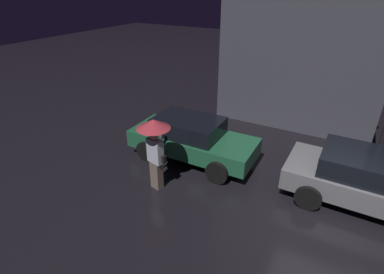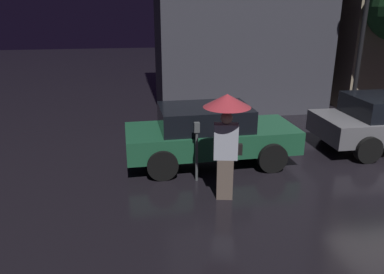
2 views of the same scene
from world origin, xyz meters
TOP-DOWN VIEW (x-y plane):
  - parked_car_green at (-4.55, 1.26)m, footprint 4.20×1.89m
  - pedestrian_with_umbrella at (-4.62, -0.64)m, footprint 0.91×0.91m
  - parking_meter at (-5.05, 0.25)m, footprint 0.12×0.10m
  - street_lamp_near at (0.90, 3.83)m, footprint 0.39×0.39m

SIDE VIEW (x-z plane):
  - parked_car_green at x=-4.55m, z-range 0.04..1.49m
  - parking_meter at x=-5.05m, z-range 0.16..1.52m
  - pedestrian_with_umbrella at x=-4.62m, z-range 0.50..2.67m
  - street_lamp_near at x=0.90m, z-range 0.80..5.69m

